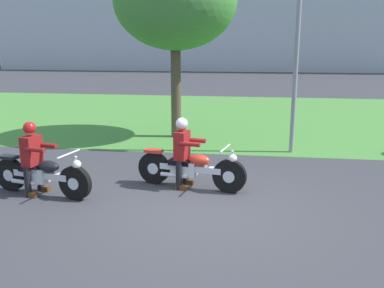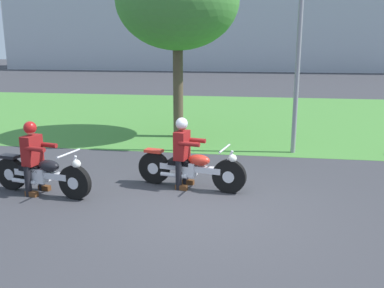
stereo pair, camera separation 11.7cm
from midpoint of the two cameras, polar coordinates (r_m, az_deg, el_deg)
ground at (r=7.44m, az=2.01°, el=-8.89°), size 120.00×120.00×0.00m
grass_verge at (r=16.86m, az=6.02°, el=3.79°), size 60.00×12.00×0.01m
motorcycle_lead at (r=8.41m, az=0.22°, el=-3.32°), size 2.22×0.77×0.89m
rider_lead at (r=8.36m, az=-0.85°, el=-0.40°), size 0.61×0.54×1.41m
motorcycle_follow at (r=8.54m, az=-19.10°, el=-3.87°), size 2.11×0.75×0.88m
rider_follow at (r=8.53m, az=-20.17°, el=-1.00°), size 0.61×0.54×1.40m
tree_roadside at (r=12.83m, az=-1.69°, el=18.68°), size 3.56×3.56×5.43m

